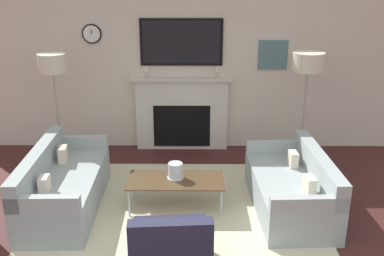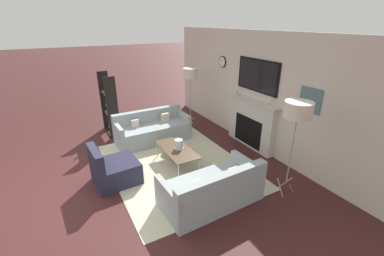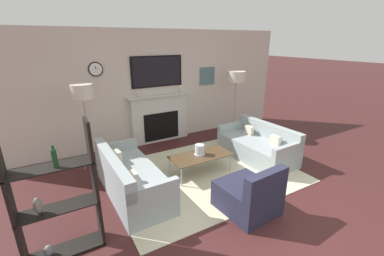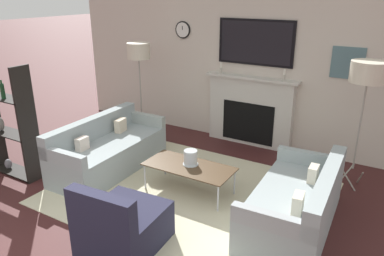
{
  "view_description": "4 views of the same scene",
  "coord_description": "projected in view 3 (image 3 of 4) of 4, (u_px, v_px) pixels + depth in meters",
  "views": [
    {
      "loc": [
        0.21,
        -2.75,
        2.83
      ],
      "look_at": [
        0.18,
        2.58,
        0.92
      ],
      "focal_mm": 42.0,
      "sensor_mm": 36.0,
      "label": 1
    },
    {
      "loc": [
        4.37,
        0.17,
        2.89
      ],
      "look_at": [
        0.26,
        2.42,
        0.92
      ],
      "focal_mm": 24.0,
      "sensor_mm": 36.0,
      "label": 2
    },
    {
      "loc": [
        -2.38,
        -1.54,
        2.46
      ],
      "look_at": [
        0.11,
        2.78,
        0.73
      ],
      "focal_mm": 24.0,
      "sensor_mm": 36.0,
      "label": 3
    },
    {
      "loc": [
        2.27,
        -1.55,
        2.54
      ],
      "look_at": [
        -0.13,
        2.47,
        0.8
      ],
      "focal_mm": 35.0,
      "sensor_mm": 36.0,
      "label": 4
    }
  ],
  "objects": [
    {
      "name": "ground_plane",
      "position": [
        296.0,
        248.0,
        3.19
      ],
      "size": [
        60.0,
        60.0,
        0.0
      ],
      "primitive_type": "plane",
      "color": "#3E1C1B"
    },
    {
      "name": "fireplace_wall",
      "position": [
        158.0,
        92.0,
        6.29
      ],
      "size": [
        7.3,
        0.28,
        2.7
      ],
      "color": "beige",
      "rests_on": "ground_plane"
    },
    {
      "name": "area_rug",
      "position": [
        203.0,
        173.0,
        4.97
      ],
      "size": [
        3.44,
        2.65,
        0.01
      ],
      "color": "beige",
      "rests_on": "ground_plane"
    },
    {
      "name": "couch_left",
      "position": [
        131.0,
        179.0,
        4.21
      ],
      "size": [
        0.81,
        1.85,
        0.77
      ],
      "color": "#96A2A4",
      "rests_on": "ground_plane"
    },
    {
      "name": "couch_right",
      "position": [
        258.0,
        146.0,
        5.55
      ],
      "size": [
        0.9,
        1.72,
        0.73
      ],
      "color": "#96A2A4",
      "rests_on": "ground_plane"
    },
    {
      "name": "armchair",
      "position": [
        249.0,
        196.0,
        3.81
      ],
      "size": [
        0.79,
        0.85,
        0.79
      ],
      "color": "#242439",
      "rests_on": "ground_plane"
    },
    {
      "name": "coffee_table",
      "position": [
        201.0,
        156.0,
        4.87
      ],
      "size": [
        1.18,
        0.55,
        0.38
      ],
      "color": "#4C3823",
      "rests_on": "ground_plane"
    },
    {
      "name": "hurricane_candle",
      "position": [
        200.0,
        150.0,
        4.87
      ],
      "size": [
        0.2,
        0.2,
        0.2
      ],
      "color": "silver",
      "rests_on": "coffee_table"
    },
    {
      "name": "floor_lamp_left",
      "position": [
        82.0,
        93.0,
        4.69
      ],
      "size": [
        0.39,
        0.39,
        1.7
      ],
      "color": "#9E998E",
      "rests_on": "ground_plane"
    },
    {
      "name": "floor_lamp_right",
      "position": [
        236.0,
        77.0,
        6.39
      ],
      "size": [
        0.45,
        0.45,
        1.72
      ],
      "color": "#9E998E",
      "rests_on": "ground_plane"
    },
    {
      "name": "shelf_unit",
      "position": [
        56.0,
        200.0,
        2.9
      ],
      "size": [
        0.88,
        0.28,
        1.63
      ],
      "color": "black",
      "rests_on": "ground_plane"
    }
  ]
}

